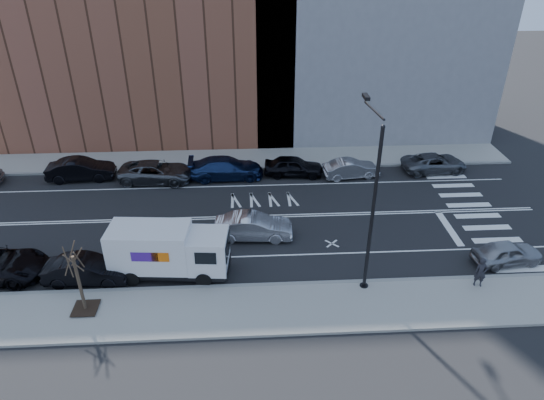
{
  "coord_description": "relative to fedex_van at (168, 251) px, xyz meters",
  "views": [
    {
      "loc": [
        1.12,
        -26.8,
        16.58
      ],
      "look_at": [
        2.59,
        -0.32,
        1.4
      ],
      "focal_mm": 32.0,
      "sensor_mm": 36.0,
      "label": 1
    }
  ],
  "objects": [
    {
      "name": "driving_sedan",
      "position": [
        4.58,
        3.22,
        -0.75
      ],
      "size": [
        4.73,
        1.86,
        1.53
      ],
      "primitive_type": "imported",
      "rotation": [
        0.0,
        0.0,
        1.52
      ],
      "color": "#BCBBC1",
      "rests_on": "ground"
    },
    {
      "name": "near_parked_rear_a",
      "position": [
        -4.27,
        -0.39,
        -0.79
      ],
      "size": [
        4.48,
        1.7,
        1.46
      ],
      "primitive_type": "imported",
      "rotation": [
        0.0,
        0.0,
        1.54
      ],
      "color": "black",
      "rests_on": "ground"
    },
    {
      "name": "road_markings",
      "position": [
        3.23,
        5.6,
        -1.51
      ],
      "size": [
        40.0,
        8.6,
        0.01
      ],
      "primitive_type": null,
      "color": "white",
      "rests_on": "ground"
    },
    {
      "name": "curb_near",
      "position": [
        3.23,
        -1.4,
        -1.43
      ],
      "size": [
        44.0,
        0.25,
        0.17
      ],
      "primitive_type": "cube",
      "color": "gray",
      "rests_on": "ground"
    },
    {
      "name": "far_parked_g",
      "position": [
        18.59,
        11.55,
        -0.84
      ],
      "size": [
        5.04,
        2.62,
        1.35
      ],
      "primitive_type": "imported",
      "rotation": [
        0.0,
        0.0,
        1.65
      ],
      "color": "#55585E",
      "rests_on": "ground"
    },
    {
      "name": "sidewalk_far",
      "position": [
        3.23,
        14.4,
        -1.44
      ],
      "size": [
        44.0,
        3.6,
        0.15
      ],
      "primitive_type": "cube",
      "color": "gray",
      "rests_on": "ground"
    },
    {
      "name": "far_parked_e",
      "position": [
        7.78,
        11.43,
        -0.77
      ],
      "size": [
        4.54,
        2.19,
        1.49
      ],
      "primitive_type": "imported",
      "rotation": [
        0.0,
        0.0,
        1.47
      ],
      "color": "black",
      "rests_on": "ground"
    },
    {
      "name": "crosswalk",
      "position": [
        19.23,
        5.6,
        -1.51
      ],
      "size": [
        3.0,
        14.0,
        0.01
      ],
      "primitive_type": null,
      "color": "white",
      "rests_on": "ground"
    },
    {
      "name": "far_parked_b",
      "position": [
        -7.97,
        11.65,
        -0.72
      ],
      "size": [
        4.93,
        1.96,
        1.6
      ],
      "primitive_type": "imported",
      "rotation": [
        0.0,
        0.0,
        1.63
      ],
      "color": "black",
      "rests_on": "ground"
    },
    {
      "name": "far_parked_c",
      "position": [
        -2.37,
        11.04,
        -0.77
      ],
      "size": [
        5.57,
        2.89,
        1.5
      ],
      "primitive_type": "imported",
      "rotation": [
        0.0,
        0.0,
        1.49
      ],
      "color": "#474A4F",
      "rests_on": "ground"
    },
    {
      "name": "streetlight",
      "position": [
        10.23,
        -1.31,
        3.56
      ],
      "size": [
        0.44,
        4.02,
        9.34
      ],
      "color": "black",
      "rests_on": "ground"
    },
    {
      "name": "curb_far",
      "position": [
        3.23,
        12.6,
        -1.43
      ],
      "size": [
        44.0,
        0.25,
        0.17
      ],
      "primitive_type": "cube",
      "color": "gray",
      "rests_on": "ground"
    },
    {
      "name": "sidewalk_near",
      "position": [
        3.23,
        -3.2,
        -1.44
      ],
      "size": [
        44.0,
        3.6,
        0.15
      ],
      "primitive_type": "cube",
      "color": "gray",
      "rests_on": "ground"
    },
    {
      "name": "fedex_van",
      "position": [
        0.0,
        0.0,
        0.0
      ],
      "size": [
        6.49,
        2.67,
        2.89
      ],
      "rotation": [
        0.0,
        0.0,
        -0.08
      ],
      "color": "black",
      "rests_on": "ground"
    },
    {
      "name": "pedestrian",
      "position": [
        16.17,
        -2.07,
        -0.54
      ],
      "size": [
        0.68,
        0.52,
        1.66
      ],
      "primitive_type": "imported",
      "rotation": [
        0.0,
        0.0,
        -0.23
      ],
      "color": "black",
      "rests_on": "sidewalk_near"
    },
    {
      "name": "far_parked_f",
      "position": [
        12.03,
        10.91,
        -0.84
      ],
      "size": [
        4.29,
        1.96,
        1.36
      ],
      "primitive_type": "imported",
      "rotation": [
        0.0,
        0.0,
        1.7
      ],
      "color": "#9C9CA0",
      "rests_on": "ground"
    },
    {
      "name": "bldg_brick",
      "position": [
        -4.77,
        21.2,
        9.48
      ],
      "size": [
        26.0,
        10.0,
        22.0
      ],
      "primitive_type": "cube",
      "color": "brown",
      "rests_on": "ground"
    },
    {
      "name": "street_tree",
      "position": [
        -3.77,
        -2.8,
        -0.07
      ],
      "size": [
        1.2,
        1.2,
        3.75
      ],
      "color": "black",
      "rests_on": "ground"
    },
    {
      "name": "far_parked_d",
      "position": [
        2.73,
        11.31,
        -0.72
      ],
      "size": [
        5.56,
        2.42,
        1.59
      ],
      "primitive_type": "imported",
      "rotation": [
        0.0,
        0.0,
        1.61
      ],
      "color": "navy",
      "rests_on": "ground"
    },
    {
      "name": "ground",
      "position": [
        3.23,
        5.6,
        -1.52
      ],
      "size": [
        120.0,
        120.0,
        0.0
      ],
      "primitive_type": "plane",
      "color": "black",
      "rests_on": "ground"
    },
    {
      "name": "near_parked_front",
      "position": [
        18.62,
        -0.07,
        -0.85
      ],
      "size": [
        4.07,
        2.08,
        1.33
      ],
      "primitive_type": "imported",
      "rotation": [
        0.0,
        0.0,
        1.71
      ],
      "color": "#98989C",
      "rests_on": "ground"
    }
  ]
}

